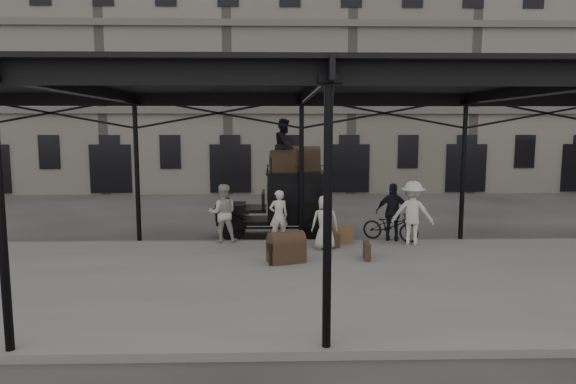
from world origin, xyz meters
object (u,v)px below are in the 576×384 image
Objects in this scene: bicycle at (390,226)px; steamer_trunk_roof_near at (283,163)px; taxi at (285,201)px; porter_official at (393,212)px; porter_left at (279,216)px; steamer_trunk_platform at (286,249)px.

bicycle is 3.94m from steamer_trunk_roof_near.
porter_official is at bearing -22.36° from taxi.
taxi is at bearing -7.58° from porter_official.
taxi is at bearing -111.55° from porter_left.
steamer_trunk_roof_near is at bearing -109.62° from porter_left.
bicycle is at bearing 14.78° from porter_official.
taxi is 1.30m from steamer_trunk_roof_near.
porter_left is at bearing -108.30° from steamer_trunk_roof_near.
porter_official is 0.44m from bicycle.
steamer_trunk_roof_near is (-3.36, 1.10, 1.44)m from porter_official.
porter_left is 0.89× the size of porter_official.
porter_official is at bearing -28.58° from steamer_trunk_roof_near.
porter_official reaches higher than steamer_trunk_platform.
bicycle is at bearing -28.96° from steamer_trunk_roof_near.
taxi is at bearing 96.48° from bicycle.
bicycle reaches higher than steamer_trunk_platform.
porter_left reaches higher than bicycle.
steamer_trunk_roof_near is 0.89× the size of steamer_trunk_platform.
bicycle is 4.08m from steamer_trunk_platform.
steamer_trunk_roof_near is at bearing -3.36° from porter_official.
bicycle is 1.91× the size of steamer_trunk_platform.
taxi reaches higher than porter_left.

